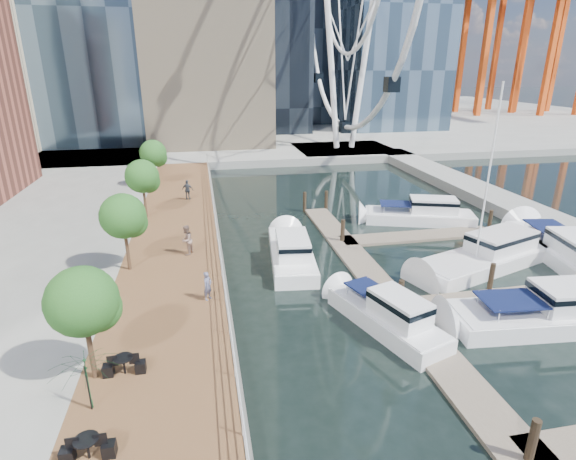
{
  "coord_description": "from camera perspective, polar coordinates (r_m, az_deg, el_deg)",
  "views": [
    {
      "loc": [
        -6.86,
        -11.47,
        12.26
      ],
      "look_at": [
        -1.98,
        13.43,
        3.0
      ],
      "focal_mm": 28.0,
      "sensor_mm": 36.0,
      "label": 1
    }
  ],
  "objects": [
    {
      "name": "seawall",
      "position": [
        28.98,
        -8.46,
        -4.13
      ],
      "size": [
        0.25,
        60.0,
        1.0
      ],
      "primitive_type": "cube",
      "color": "#595954",
      "rests_on": "ground"
    },
    {
      "name": "boardwalk",
      "position": [
        29.05,
        -14.39,
        -4.51
      ],
      "size": [
        6.0,
        60.0,
        1.0
      ],
      "primitive_type": "cube",
      "color": "brown",
      "rests_on": "ground"
    },
    {
      "name": "land_far",
      "position": [
        114.29,
        -7.82,
        13.95
      ],
      "size": [
        200.0,
        114.0,
        1.0
      ],
      "primitive_type": "cube",
      "color": "gray",
      "rests_on": "ground"
    },
    {
      "name": "ground",
      "position": [
        18.13,
        15.77,
        -23.41
      ],
      "size": [
        520.0,
        520.0,
        0.0
      ],
      "primitive_type": "plane",
      "color": "black",
      "rests_on": "ground"
    },
    {
      "name": "pedestrian_mid",
      "position": [
        29.02,
        -12.77,
        -1.26
      ],
      "size": [
        1.03,
        1.14,
        1.93
      ],
      "primitive_type": "imported",
      "rotation": [
        0.0,
        0.0,
        -1.95
      ],
      "color": "#8B6D60",
      "rests_on": "boardwalk"
    },
    {
      "name": "pedestrian_near",
      "position": [
        23.36,
        -10.18,
        -6.99
      ],
      "size": [
        0.64,
        0.66,
        1.53
      ],
      "primitive_type": "imported",
      "rotation": [
        0.0,
        0.0,
        0.89
      ],
      "color": "#52536D",
      "rests_on": "boardwalk"
    },
    {
      "name": "breakwater",
      "position": [
        43.01,
        28.18,
        1.74
      ],
      "size": [
        4.0,
        60.0,
        1.0
      ],
      "primitive_type": "cube",
      "color": "gray",
      "rests_on": "ground"
    },
    {
      "name": "port_cranes",
      "position": [
        130.74,
        25.61,
        21.64
      ],
      "size": [
        40.0,
        52.0,
        38.0
      ],
      "color": "#D84C14",
      "rests_on": "ground"
    },
    {
      "name": "floating_docks",
      "position": [
        28.61,
        21.48,
        -5.74
      ],
      "size": [
        16.0,
        34.0,
        2.6
      ],
      "color": "#6D6051",
      "rests_on": "ground"
    },
    {
      "name": "pedestrian_far",
      "position": [
        41.24,
        -12.62,
        4.99
      ],
      "size": [
        1.13,
        0.78,
        1.79
      ],
      "primitive_type": "imported",
      "rotation": [
        0.0,
        0.0,
        2.78
      ],
      "color": "#333840",
      "rests_on": "boardwalk"
    },
    {
      "name": "pier",
      "position": [
        67.84,
        7.1,
        9.91
      ],
      "size": [
        14.0,
        12.0,
        1.0
      ],
      "primitive_type": "cube",
      "color": "gray",
      "rests_on": "ground"
    },
    {
      "name": "railing",
      "position": [
        28.58,
        -8.76,
        -2.27
      ],
      "size": [
        0.1,
        60.0,
        1.05
      ],
      "primitive_type": null,
      "color": "white",
      "rests_on": "boardwalk"
    },
    {
      "name": "yacht_foreground",
      "position": [
        26.69,
        30.35,
        -10.33
      ],
      "size": [
        11.6,
        4.03,
        2.15
      ],
      "primitive_type": null,
      "rotation": [
        0.0,
        0.0,
        1.48
      ],
      "color": "white",
      "rests_on": "ground"
    },
    {
      "name": "street_trees",
      "position": [
        27.07,
        -20.23,
        1.65
      ],
      "size": [
        2.6,
        42.6,
        4.6
      ],
      "color": "#3F2B1C",
      "rests_on": "ground"
    },
    {
      "name": "moored_yachts",
      "position": [
        31.23,
        22.99,
        -4.77
      ],
      "size": [
        22.71,
        34.91,
        11.5
      ],
      "color": "silver",
      "rests_on": "ground"
    }
  ]
}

